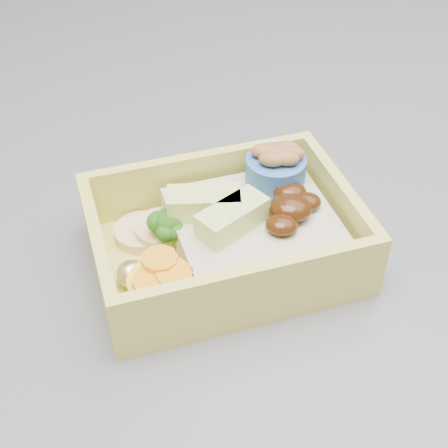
# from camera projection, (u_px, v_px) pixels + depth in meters

# --- Properties ---
(bento_box) EXTENTS (0.19, 0.17, 0.06)m
(bento_box) POSITION_uv_depth(u_px,v_px,m) (231.00, 233.00, 0.39)
(bento_box) COLOR #CFC855
(bento_box) RESTS_ON island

